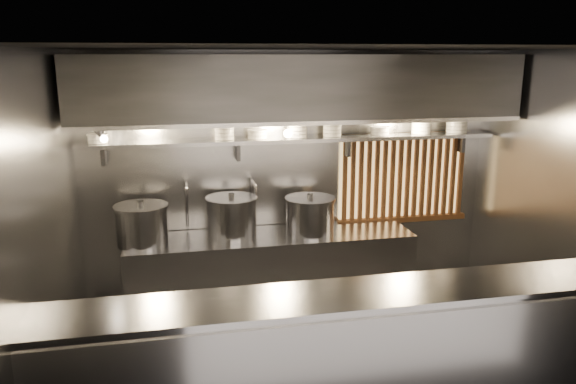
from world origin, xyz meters
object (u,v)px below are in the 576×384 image
object	(u,v)px
stock_pot_left	(142,224)
stock_pot_mid	(232,217)
pendant_bulb	(288,133)
stock_pot_right	(310,216)
heat_lamp	(101,132)

from	to	relation	value
stock_pot_left	stock_pot_mid	world-z (taller)	stock_pot_mid
pendant_bulb	stock_pot_left	distance (m)	1.73
stock_pot_right	heat_lamp	bearing A→B (deg)	-173.02
pendant_bulb	stock_pot_mid	world-z (taller)	pendant_bulb
stock_pot_mid	stock_pot_right	world-z (taller)	stock_pot_mid
stock_pot_right	pendant_bulb	bearing A→B (deg)	154.43
pendant_bulb	stock_pot_mid	size ratio (longest dim) A/B	0.27
stock_pot_mid	stock_pot_right	bearing A→B (deg)	-5.28
stock_pot_mid	stock_pot_right	distance (m)	0.82
pendant_bulb	stock_pot_mid	bearing A→B (deg)	-177.37
heat_lamp	stock_pot_mid	size ratio (longest dim) A/B	0.50
stock_pot_left	stock_pot_mid	distance (m)	0.91
pendant_bulb	stock_pot_right	distance (m)	0.89
pendant_bulb	heat_lamp	bearing A→B (deg)	-169.00
pendant_bulb	stock_pot_left	size ratio (longest dim) A/B	0.27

